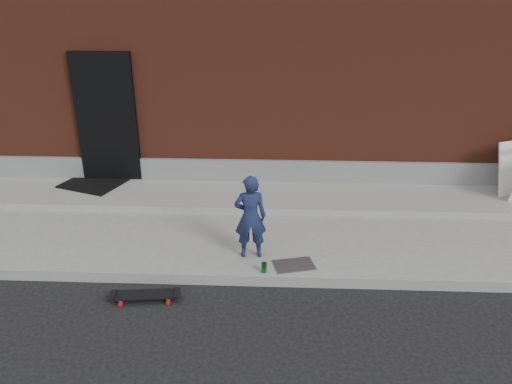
{
  "coord_description": "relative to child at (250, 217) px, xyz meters",
  "views": [
    {
      "loc": [
        0.37,
        -5.39,
        3.69
      ],
      "look_at": [
        0.1,
        0.8,
        0.98
      ],
      "focal_mm": 35.0,
      "sensor_mm": 36.0,
      "label": 1
    }
  ],
  "objects": [
    {
      "name": "ground",
      "position": [
        -0.04,
        -0.52,
        -0.74
      ],
      "size": [
        80.0,
        80.0,
        0.0
      ],
      "primitive_type": "plane",
      "color": "black",
      "rests_on": "ground"
    },
    {
      "name": "sidewalk",
      "position": [
        -0.04,
        0.98,
        -0.66
      ],
      "size": [
        20.0,
        3.0,
        0.15
      ],
      "primitive_type": "cube",
      "color": "slate",
      "rests_on": "ground"
    },
    {
      "name": "apron",
      "position": [
        -0.04,
        1.88,
        -0.54
      ],
      "size": [
        20.0,
        1.2,
        0.1
      ],
      "primitive_type": "cube",
      "color": "gray",
      "rests_on": "sidewalk"
    },
    {
      "name": "building",
      "position": [
        -0.04,
        6.47,
        1.76
      ],
      "size": [
        20.0,
        8.1,
        5.0
      ],
      "color": "maroon",
      "rests_on": "ground"
    },
    {
      "name": "child",
      "position": [
        0.0,
        0.0,
        0.0
      ],
      "size": [
        0.46,
        0.32,
        1.18
      ],
      "primitive_type": "imported",
      "rotation": [
        0.0,
        0.0,
        3.24
      ],
      "color": "#192347",
      "rests_on": "sidewalk"
    },
    {
      "name": "skateboard",
      "position": [
        -1.25,
        -0.88,
        -0.66
      ],
      "size": [
        0.85,
        0.3,
        0.09
      ],
      "color": "#B31216",
      "rests_on": "ground"
    },
    {
      "name": "soda_can",
      "position": [
        0.2,
        -0.41,
        -0.52
      ],
      "size": [
        0.08,
        0.08,
        0.14
      ],
      "primitive_type": "cylinder",
      "rotation": [
        0.0,
        0.0,
        0.06
      ],
      "color": "#167225",
      "rests_on": "sidewalk"
    },
    {
      "name": "doormat",
      "position": [
        -2.94,
        2.18,
        -0.47
      ],
      "size": [
        1.21,
        1.1,
        0.03
      ],
      "primitive_type": "cube",
      "rotation": [
        0.0,
        0.0,
        -0.35
      ],
      "color": "black",
      "rests_on": "apron"
    },
    {
      "name": "utility_plate",
      "position": [
        0.59,
        -0.24,
        -0.58
      ],
      "size": [
        0.59,
        0.45,
        0.02
      ],
      "primitive_type": "cube",
      "rotation": [
        0.0,
        0.0,
        0.25
      ],
      "color": "#58585D",
      "rests_on": "sidewalk"
    }
  ]
}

